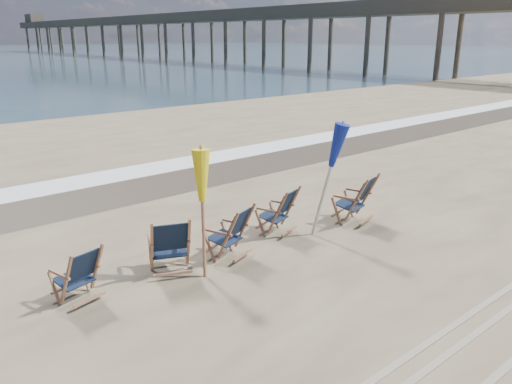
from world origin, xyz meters
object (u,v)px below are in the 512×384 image
Objects in this scene: beach_chair_1 at (189,244)px; beach_chair_3 at (291,207)px; beach_chair_2 at (245,228)px; fishing_pier at (156,31)px; umbrella_blue at (327,149)px; beach_chair_4 at (368,196)px; umbrella_yellow at (202,183)px; beach_chair_0 at (97,269)px.

beach_chair_1 is 1.07× the size of beach_chair_3.
fishing_pier is (38.77, 72.40, 4.14)m from beach_chair_2.
fishing_pier is (37.02, 72.77, 2.85)m from umbrella_blue.
umbrella_blue is at bearing -13.33° from beach_chair_4.
beach_chair_1 reaches higher than beach_chair_3.
beach_chair_1 is at bearing 174.13° from umbrella_blue.
beach_chair_3 is at bearing -150.05° from beach_chair_1.
umbrella_yellow is (0.18, -0.19, 1.08)m from beach_chair_1.
umbrella_yellow is 0.02× the size of fishing_pier.
beach_chair_1 is 1.11m from umbrella_yellow.
beach_chair_1 is at bearing 156.73° from beach_chair_0.
beach_chair_1 is 4.45m from beach_chair_4.
beach_chair_0 is at bearing 12.88° from beach_chair_1.
beach_chair_3 is (1.46, 0.30, -0.01)m from beach_chair_2.
beach_chair_4 is 81.07m from fishing_pier.
fishing_pier reaches higher than beach_chair_2.
umbrella_blue reaches higher than beach_chair_3.
beach_chair_2 is at bearing -155.00° from beach_chair_1.
fishing_pier reaches higher than umbrella_yellow.
beach_chair_2 is at bearing -20.67° from beach_chair_4.
umbrella_blue is at bearing -2.41° from umbrella_yellow.
beach_chair_0 is at bearing -119.90° from fishing_pier.
beach_chair_0 is 0.85× the size of beach_chair_4.
fishing_pier is at bearing 61.25° from umbrella_yellow.
beach_chair_1 is 3.27m from umbrella_blue.
beach_chair_4 is (4.44, -0.27, 0.01)m from beach_chair_1.
beach_chair_1 is at bearing -10.88° from beach_chair_3.
beach_chair_1 is at bearing -17.94° from beach_chair_2.
beach_chair_3 is at bearing 167.71° from beach_chair_0.
umbrella_blue is at bearing -116.96° from fishing_pier.
umbrella_blue reaches higher than beach_chair_0.
beach_chair_3 is (2.71, 0.35, -0.04)m from beach_chair_1.
beach_chair_2 is 2.20m from umbrella_blue.
beach_chair_2 is at bearing -118.17° from fishing_pier.
beach_chair_0 is 4.21m from beach_chair_3.
fishing_pier is at bearing -96.30° from beach_chair_1.
beach_chair_2 is (1.25, 0.05, -0.03)m from beach_chair_1.
umbrella_blue is (1.75, -0.36, 1.28)m from beach_chair_2.
umbrella_blue reaches higher than beach_chair_2.
beach_chair_4 reaches higher than beach_chair_3.
umbrella_yellow is 0.92× the size of umbrella_blue.
beach_chair_0 is at bearing -16.96° from beach_chair_3.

